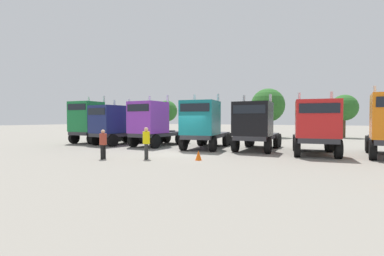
% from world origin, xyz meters
% --- Properties ---
extents(ground, '(200.00, 200.00, 0.00)m').
position_xyz_m(ground, '(0.00, 0.00, 0.00)').
color(ground, gray).
extents(semi_truck_green, '(2.82, 6.00, 4.47)m').
position_xyz_m(semi_truck_green, '(-11.47, 3.38, 2.01)').
color(semi_truck_green, '#333338').
rests_on(semi_truck_green, ground).
extents(semi_truck_navy, '(3.20, 6.16, 4.03)m').
position_xyz_m(semi_truck_navy, '(-8.22, 2.92, 1.82)').
color(semi_truck_navy, '#333338').
rests_on(semi_truck_navy, ground).
extents(semi_truck_purple, '(2.84, 6.13, 4.26)m').
position_xyz_m(semi_truck_purple, '(-4.36, 3.23, 1.93)').
color(semi_truck_purple, '#333338').
rests_on(semi_truck_purple, ground).
extents(semi_truck_teal, '(3.26, 6.64, 4.18)m').
position_xyz_m(semi_truck_teal, '(0.29, 3.07, 1.89)').
color(semi_truck_teal, '#333338').
rests_on(semi_truck_teal, ground).
extents(semi_truck_black, '(2.66, 6.09, 4.03)m').
position_xyz_m(semi_truck_black, '(4.03, 3.69, 1.78)').
color(semi_truck_black, '#333338').
rests_on(semi_truck_black, ground).
extents(semi_truck_red, '(3.23, 5.98, 4.00)m').
position_xyz_m(semi_truck_red, '(7.98, 2.99, 1.80)').
color(semi_truck_red, '#333338').
rests_on(semi_truck_red, ground).
extents(visitor_in_hivis, '(0.53, 0.53, 1.80)m').
position_xyz_m(visitor_in_hivis, '(-0.47, -3.07, 1.05)').
color(visitor_in_hivis, '#2B2B2B').
rests_on(visitor_in_hivis, ground).
extents(visitor_with_camera, '(0.50, 0.50, 1.67)m').
position_xyz_m(visitor_with_camera, '(-2.70, -4.09, 0.96)').
color(visitor_with_camera, black).
rests_on(visitor_with_camera, ground).
extents(traffic_cone_near, '(0.36, 0.36, 0.55)m').
position_xyz_m(traffic_cone_near, '(2.33, -2.13, 0.28)').
color(traffic_cone_near, '#F2590C').
rests_on(traffic_cone_near, ground).
extents(oak_far_left, '(3.20, 3.20, 5.11)m').
position_xyz_m(oak_far_left, '(-13.48, 20.28, 3.49)').
color(oak_far_left, '#4C3823').
rests_on(oak_far_left, ground).
extents(oak_far_centre, '(4.17, 4.17, 6.09)m').
position_xyz_m(oak_far_centre, '(1.87, 19.34, 4.00)').
color(oak_far_centre, '#4C3823').
rests_on(oak_far_centre, ground).
extents(oak_far_right, '(3.15, 3.15, 5.24)m').
position_xyz_m(oak_far_right, '(10.37, 22.45, 3.64)').
color(oak_far_right, '#4C3823').
rests_on(oak_far_right, ground).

